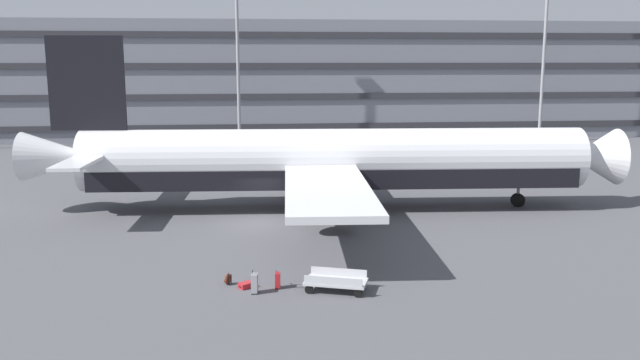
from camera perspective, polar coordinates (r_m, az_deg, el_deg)
ground_plane at (r=40.33m, az=-5.07°, el=-3.63°), size 600.00×600.00×0.00m
terminal_structure at (r=89.56m, az=-5.77°, el=8.68°), size 140.38×21.63×14.28m
airliner at (r=43.12m, az=0.71°, el=1.59°), size 38.88×31.31×11.17m
light_mast_left at (r=74.49m, az=-7.13°, el=12.51°), size 1.80×0.50×21.81m
light_mast_center_left at (r=81.96m, az=18.92°, el=13.58°), size 1.80×0.50×26.64m
suitcase_small at (r=28.33m, az=-5.66°, el=-8.82°), size 0.31×0.44×0.99m
suitcase_black at (r=28.86m, az=-3.66°, el=-8.59°), size 0.25×0.38×0.79m
suitcase_upright at (r=29.13m, az=-6.36°, el=-8.98°), size 0.77×0.71×0.23m
backpack_purple at (r=29.57m, az=-7.95°, el=-8.46°), size 0.40×0.44×0.55m
baggage_cart at (r=28.46m, az=1.37°, el=-8.73°), size 3.34×2.07×0.82m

